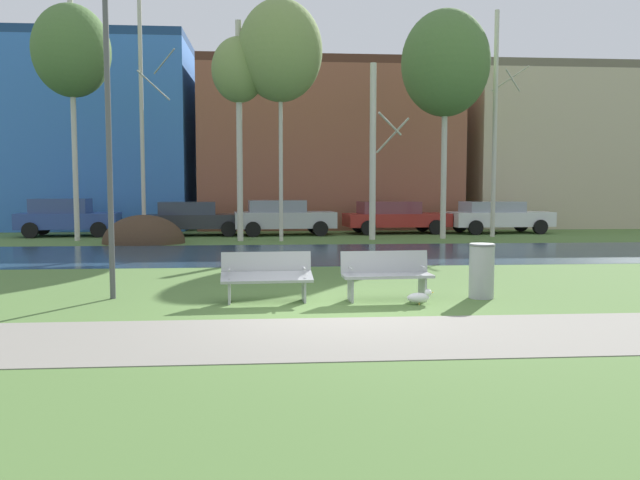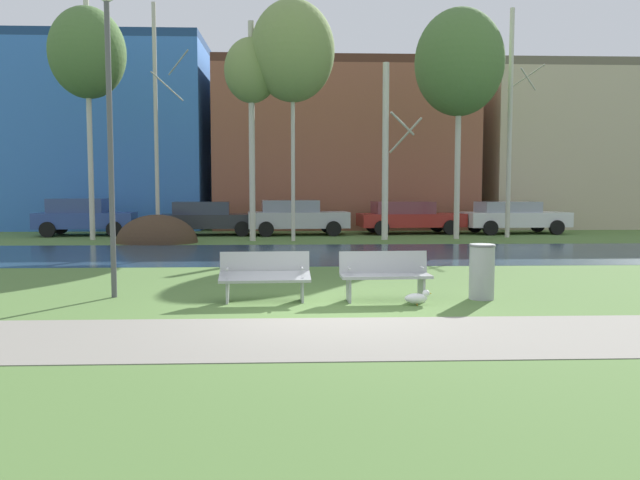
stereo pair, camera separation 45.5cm
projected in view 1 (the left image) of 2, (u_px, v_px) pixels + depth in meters
The scene contains 24 objects.
ground_plane at pixel (302, 252), 20.09m from camera, with size 120.00×120.00×0.00m, color #517538.
paved_path_strip at pixel (346, 337), 8.53m from camera, with size 60.00×2.48×0.01m, color gray.
river_band at pixel (303, 254), 19.42m from camera, with size 80.00×6.43×0.01m, color #284256.
soil_mound at pixel (144, 243), 23.25m from camera, with size 2.99×2.40×2.09m, color #423021.
bench_left at pixel (267, 275), 11.17m from camera, with size 1.62×0.63×0.87m.
bench_right at pixel (386, 274), 11.34m from camera, with size 1.62×0.63×0.87m.
trash_bin at pixel (482, 270), 11.55m from camera, with size 0.48×0.48×1.00m.
seagull at pixel (420, 297), 10.91m from camera, with size 0.47×0.17×0.27m.
streetlamp at pixel (108, 91), 11.23m from camera, with size 0.32×0.32×5.63m.
birch_far_left at pixel (72, 52), 23.80m from camera, with size 2.88×2.88×9.19m.
birch_left at pixel (143, 120), 24.17m from camera, with size 1.41×2.42×9.07m.
birch_center_left at pixel (239, 72), 23.73m from camera, with size 2.03×2.03×8.26m.
birch_center at pixel (280, 51), 23.66m from camera, with size 3.15×3.15×9.15m.
birch_center_right at pixel (374, 151), 24.68m from camera, with size 1.54×2.49×6.83m.
birch_right at pixel (445, 64), 24.96m from camera, with size 3.48×3.48×9.02m.
birch_far_right at pixel (495, 123), 26.01m from camera, with size 1.43×2.33×9.22m.
parked_van_nearest_blue at pixel (67, 217), 26.66m from camera, with size 4.16×2.30×1.58m.
parked_sedan_second_dark at pixel (193, 218), 27.00m from camera, with size 4.31×2.27×1.44m.
parked_hatch_third_silver at pixel (283, 217), 27.25m from camera, with size 4.41×2.24×1.51m.
parked_wagon_fourth_red at pixel (394, 216), 28.29m from camera, with size 4.74×2.41×1.43m.
parked_suv_fifth_white at pixel (497, 216), 28.45m from camera, with size 4.68×2.31×1.43m.
building_blue_store at pixel (78, 137), 32.79m from camera, with size 11.91×8.19×9.37m.
building_brick_low at pixel (326, 148), 33.55m from camera, with size 12.80×7.70×8.27m.
building_beige_block at pixel (596, 150), 35.30m from camera, with size 15.68×8.40×8.27m.
Camera 1 is at (-1.01, -9.97, 1.99)m, focal length 35.58 mm.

